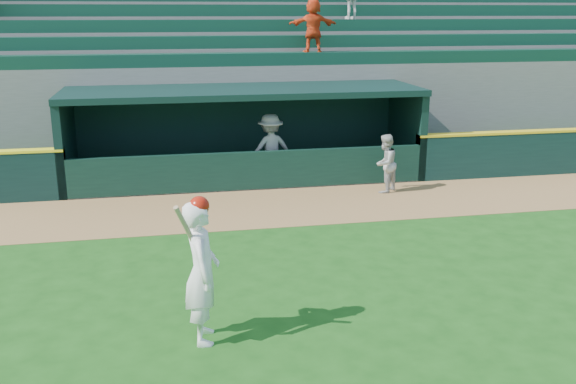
# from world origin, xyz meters

# --- Properties ---
(ground) EXTENTS (120.00, 120.00, 0.00)m
(ground) POSITION_xyz_m (0.00, 0.00, 0.00)
(ground) COLOR #174B12
(ground) RESTS_ON ground
(warning_track) EXTENTS (40.00, 3.00, 0.01)m
(warning_track) POSITION_xyz_m (0.00, 4.90, 0.01)
(warning_track) COLOR olive
(warning_track) RESTS_ON ground
(dugout_player_front) EXTENTS (0.91, 0.90, 1.48)m
(dugout_player_front) POSITION_xyz_m (3.28, 5.65, 0.74)
(dugout_player_front) COLOR #ACACA7
(dugout_player_front) RESTS_ON ground
(dugout_player_inside) EXTENTS (1.30, 0.90, 1.85)m
(dugout_player_inside) POSITION_xyz_m (0.61, 7.10, 0.92)
(dugout_player_inside) COLOR #9B9B96
(dugout_player_inside) RESTS_ON ground
(dugout) EXTENTS (9.40, 2.80, 2.46)m
(dugout) POSITION_xyz_m (0.00, 8.00, 1.36)
(dugout) COLOR #61615D
(dugout) RESTS_ON ground
(stands) EXTENTS (34.50, 6.25, 7.59)m
(stands) POSITION_xyz_m (-0.01, 12.58, 2.41)
(stands) COLOR slate
(stands) RESTS_ON ground
(batter_at_plate) EXTENTS (0.59, 0.81, 2.10)m
(batter_at_plate) POSITION_xyz_m (-1.72, -1.09, 1.04)
(batter_at_plate) COLOR white
(batter_at_plate) RESTS_ON ground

